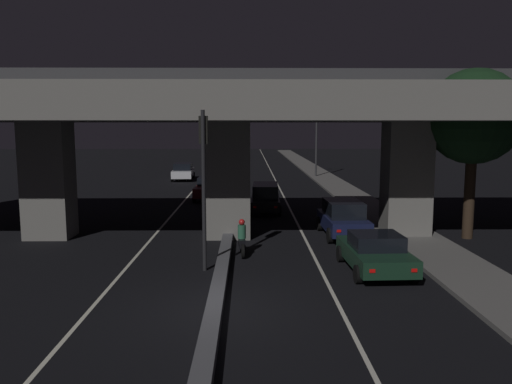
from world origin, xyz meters
The scene contains 16 objects.
ground_plane centered at (0.00, 0.00, 0.00)m, with size 200.00×200.00×0.00m, color black.
lane_line_left_inner centered at (-3.47, 35.00, 0.00)m, with size 0.12×126.00×0.00m, color beige.
lane_line_right_inner centered at (3.47, 35.00, 0.00)m, with size 0.12×126.00×0.00m, color beige.
median_divider centered at (0.00, 35.00, 0.16)m, with size 0.44×126.00×0.32m, color #4C4C51.
sidewalk_right centered at (8.32, 28.00, 0.07)m, with size 2.62×126.00×0.15m, color #5B5956.
elevated_overpass centered at (-0.43, 9.17, 5.59)m, with size 37.10×9.47×7.56m.
traffic_light_left_of_median centered at (-0.62, 3.84, 3.79)m, with size 0.30×0.49×5.58m.
street_lamp centered at (7.36, 36.02, 4.99)m, with size 2.09×0.32×8.54m.
car_dark_green_lead centered at (5.31, 3.52, 0.69)m, with size 2.15×4.04×1.37m.
car_dark_blue_second centered at (5.25, 9.13, 0.87)m, with size 2.00×4.10×1.67m.
car_black_third centered at (1.92, 16.03, 0.87)m, with size 1.94×4.30×1.64m.
car_dark_red_lead_oncoming centered at (-1.72, 21.19, 0.78)m, with size 2.16×4.77×1.53m.
car_white_second_oncoming centered at (-5.28, 33.85, 0.84)m, with size 2.13×4.62×1.60m.
motorcycle_black_filtering_near centered at (0.65, 5.90, 0.61)m, with size 0.34×1.72×1.43m.
pedestrian_on_sidewalk centered at (8.98, 9.91, 0.99)m, with size 0.33×0.33×1.68m.
roadside_tree_kerbside_near centered at (10.82, 8.69, 5.42)m, with size 4.20×4.20×7.56m.
Camera 1 is at (0.92, -13.29, 5.02)m, focal length 35.00 mm.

